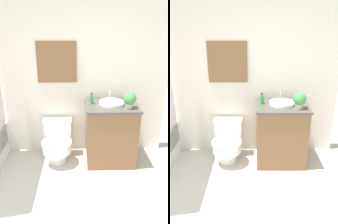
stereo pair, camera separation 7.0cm
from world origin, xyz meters
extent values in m
cube|color=silver|center=(0.00, 2.26, 1.25)|extent=(3.57, 0.05, 2.50)
cube|color=brown|center=(0.16, 2.23, 1.42)|extent=(0.56, 0.02, 0.57)
cube|color=beige|center=(0.16, 2.22, 1.42)|extent=(0.53, 0.01, 0.54)
cylinder|color=white|center=(0.15, 1.90, 0.10)|extent=(0.26, 0.26, 0.20)
cylinder|color=white|center=(0.15, 1.85, 0.27)|extent=(0.41, 0.41, 0.14)
cylinder|color=white|center=(0.15, 1.85, 0.35)|extent=(0.42, 0.42, 0.02)
cube|color=white|center=(0.15, 2.10, 0.41)|extent=(0.40, 0.17, 0.33)
cube|color=white|center=(0.15, 2.10, 0.59)|extent=(0.42, 0.18, 0.02)
cube|color=brown|center=(0.92, 1.94, 0.43)|extent=(0.69, 0.55, 0.85)
cube|color=#4C4742|center=(0.92, 1.94, 0.87)|extent=(0.72, 0.58, 0.03)
cylinder|color=white|center=(0.92, 1.96, 0.90)|extent=(0.35, 0.35, 0.04)
cylinder|color=silver|center=(0.92, 2.15, 0.95)|extent=(0.02, 0.02, 0.13)
cylinder|color=green|center=(0.64, 1.99, 0.95)|extent=(0.05, 0.05, 0.13)
cylinder|color=black|center=(0.64, 1.99, 1.03)|extent=(0.02, 0.02, 0.02)
cylinder|color=beige|center=(1.13, 1.81, 0.92)|extent=(0.11, 0.11, 0.06)
sphere|color=#3D8E42|center=(1.13, 1.81, 1.02)|extent=(0.17, 0.17, 0.17)
camera|label=1|loc=(0.46, -0.87, 1.90)|focal=35.00mm
camera|label=2|loc=(0.53, -0.87, 1.90)|focal=35.00mm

